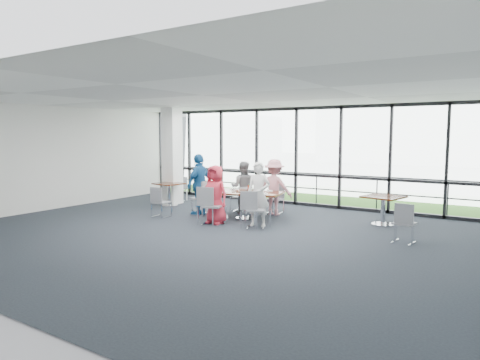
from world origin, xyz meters
The scene contains 40 objects.
floor centered at (0.00, 0.00, -0.01)m, with size 12.00×10.00×0.02m, color #1E222A.
ceiling centered at (0.00, 0.00, 3.20)m, with size 12.00×10.00×0.04m, color white.
wall_left centered at (-6.00, 0.00, 1.60)m, with size 0.10×10.00×3.20m, color silver.
curtain_wall_back centered at (0.00, 5.00, 1.60)m, with size 12.00×0.10×3.20m, color white.
structural_column centered at (-3.60, 3.00, 1.60)m, with size 0.50×0.50×3.20m, color white.
apron centered at (0.00, 10.00, -0.02)m, with size 80.00×70.00×0.02m, color slate.
grass_strip centered at (0.00, 8.00, 0.01)m, with size 80.00×5.00×0.01m, color #305618.
hangar_aux centered at (-18.00, 28.00, 2.00)m, with size 10.00×6.00×4.00m, color silver.
guard_rail centered at (0.00, 5.60, 0.50)m, with size 0.06×0.06×12.00m, color #2D2D33.
main_table centered at (-0.13, 2.08, 0.63)m, with size 2.15×1.45×0.75m.
side_table_left centered at (-3.36, 2.55, 0.62)m, with size 0.94×0.94×0.75m.
side_table_right centered at (3.28, 3.27, 0.64)m, with size 1.07×1.07×0.75m.
diner_near_left centered at (-0.45, 1.10, 0.76)m, with size 0.75×0.49×1.53m, color red.
diner_near_right centered at (0.65, 1.43, 0.82)m, with size 0.60×0.44×1.63m, color silver.
diner_far_left centered at (-0.69, 2.82, 0.76)m, with size 0.74×0.46×1.53m, color slate.
diner_far_right centered at (0.27, 2.99, 0.80)m, with size 1.04×0.54×1.61m, color #CF858D.
diner_end centered at (-1.54, 1.84, 0.88)m, with size 1.03×0.56×1.77m, color #1A5893.
chair_main_nl centered at (-0.44, 0.94, 0.48)m, with size 0.47×0.47×0.96m, color slate, non-canonical shape.
chair_main_nr centered at (0.71, 1.19, 0.46)m, with size 0.45×0.45×0.91m, color slate, non-canonical shape.
chair_main_fl centered at (-0.82, 2.93, 0.44)m, with size 0.43×0.43×0.89m, color slate, non-canonical shape.
chair_main_fr centered at (0.17, 3.23, 0.42)m, with size 0.41×0.41×0.85m, color slate, non-canonical shape.
chair_main_end centered at (-1.54, 1.87, 0.48)m, with size 0.47×0.47×0.97m, color slate, non-canonical shape.
chair_spare_la centered at (-2.26, 1.00, 0.42)m, with size 0.41×0.41×0.83m, color slate, non-canonical shape.
chair_spare_lb centered at (-3.66, 3.31, 0.42)m, with size 0.41×0.41×0.84m, color slate, non-canonical shape.
chair_spare_r centered at (4.13, 1.62, 0.43)m, with size 0.42×0.42×0.85m, color slate, non-canonical shape.
plate_nl centered at (-0.60, 1.61, 0.76)m, with size 0.28×0.28×0.01m, color white.
plate_nr centered at (0.55, 1.86, 0.76)m, with size 0.26×0.26×0.01m, color white.
plate_fl centered at (-0.66, 2.32, 0.76)m, with size 0.27×0.27×0.01m, color white.
plate_fr centered at (0.32, 2.51, 0.76)m, with size 0.27×0.27×0.01m, color white.
plate_end centered at (-0.90, 1.91, 0.76)m, with size 0.26×0.26×0.01m, color white.
tumbler_a centered at (-0.32, 1.75, 0.82)m, with size 0.07×0.07×0.13m, color white.
tumbler_b centered at (0.17, 1.93, 0.81)m, with size 0.06×0.06×0.13m, color white.
tumbler_c centered at (-0.13, 2.28, 0.81)m, with size 0.06×0.06×0.13m, color white.
tumbler_d centered at (-0.73, 1.82, 0.83)m, with size 0.08×0.08×0.15m, color white.
menu_a centered at (-0.21, 1.59, 0.75)m, with size 0.32×0.22×0.00m, color beige.
menu_b centered at (0.73, 1.93, 0.75)m, with size 0.28×0.20×0.00m, color beige.
menu_c centered at (-0.07, 2.50, 0.75)m, with size 0.31×0.21×0.00m, color beige.
condiment_caddy centered at (-0.05, 2.09, 0.77)m, with size 0.10×0.07×0.04m, color black.
ketchup_bottle centered at (-0.08, 2.15, 0.84)m, with size 0.06×0.06×0.18m, color #9F1007.
green_bottle centered at (-0.05, 2.14, 0.85)m, with size 0.05×0.05×0.20m, color #1F7E23.
Camera 1 is at (6.00, -7.81, 2.31)m, focal length 32.00 mm.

